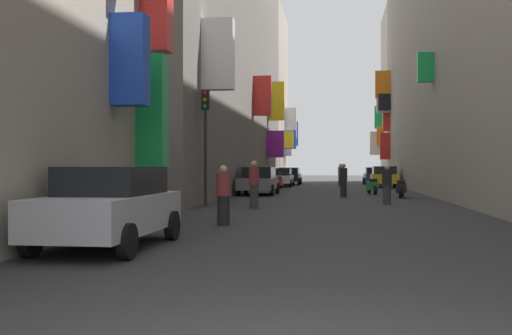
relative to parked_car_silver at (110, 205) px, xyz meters
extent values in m
plane|color=#2D2D30|center=(3.90, 23.57, -0.79)|extent=(140.00, 140.00, 0.00)
cube|color=blue|center=(-0.68, 2.92, 3.26)|extent=(0.83, 0.54, 2.16)
cube|color=green|center=(-0.73, 4.77, 2.22)|extent=(0.74, 0.62, 3.01)
cube|color=red|center=(-0.70, 5.06, 5.20)|extent=(0.79, 0.63, 2.66)
cube|color=slate|center=(-4.10, 26.16, 8.56)|extent=(6.00, 33.66, 18.69)
cube|color=yellow|center=(-0.47, 34.90, 5.85)|extent=(1.26, 0.37, 3.01)
cube|color=red|center=(-0.52, 26.64, 5.27)|extent=(1.16, 0.39, 2.53)
cube|color=purple|center=(-0.46, 34.33, 2.47)|extent=(1.27, 0.64, 2.05)
cube|color=white|center=(-0.46, 12.29, 5.18)|extent=(1.27, 0.54, 2.81)
cube|color=#9E9384|center=(-4.10, 48.28, 7.78)|extent=(6.00, 10.58, 17.13)
cube|color=yellow|center=(-0.49, 44.79, 3.29)|extent=(1.22, 0.39, 1.58)
cube|color=white|center=(-0.73, 49.72, 3.35)|extent=(0.73, 0.58, 3.00)
cube|color=blue|center=(-0.45, 50.85, 4.20)|extent=(1.28, 0.51, 2.55)
cube|color=white|center=(-0.50, 50.09, 5.28)|extent=(1.19, 0.46, 3.10)
cube|color=blue|center=(-0.46, 48.18, 3.45)|extent=(1.27, 0.47, 1.85)
cube|color=green|center=(8.51, 19.00, 5.59)|extent=(0.79, 0.40, 1.45)
cube|color=gray|center=(11.90, 43.29, 8.93)|extent=(6.00, 4.15, 19.44)
cube|color=white|center=(8.30, 42.36, 6.82)|extent=(1.21, 0.64, 2.61)
cube|color=red|center=(8.46, 42.51, 2.56)|extent=(0.88, 0.36, 2.37)
cube|color=orange|center=(8.25, 42.25, 8.01)|extent=(1.32, 0.48, 2.38)
cube|color=black|center=(8.37, 42.01, 6.41)|extent=(1.06, 0.37, 1.47)
cube|color=red|center=(8.60, 42.76, 5.03)|extent=(0.61, 0.39, 2.24)
cube|color=#BCB29E|center=(11.90, 49.47, 7.72)|extent=(6.00, 8.21, 17.02)
cube|color=green|center=(8.52, 51.71, 5.89)|extent=(0.77, 0.39, 2.35)
cube|color=orange|center=(8.58, 50.15, 3.91)|extent=(0.65, 0.45, 1.79)
cube|color=white|center=(8.26, 50.71, 3.14)|extent=(1.30, 0.44, 2.40)
cube|color=#B7B7BC|center=(0.00, -0.05, -0.14)|extent=(1.67, 3.96, 0.69)
cube|color=black|center=(0.00, 0.15, 0.46)|extent=(1.47, 2.22, 0.52)
cylinder|color=black|center=(0.83, -1.36, -0.49)|extent=(0.18, 0.60, 0.60)
cylinder|color=black|center=(-0.83, -1.36, -0.49)|extent=(0.18, 0.60, 0.60)
cylinder|color=black|center=(0.83, 1.26, -0.49)|extent=(0.18, 0.60, 0.60)
cylinder|color=black|center=(-0.83, 1.26, -0.49)|extent=(0.18, 0.60, 0.60)
cube|color=navy|center=(7.43, 40.34, -0.17)|extent=(1.73, 4.07, 0.63)
cube|color=black|center=(7.43, 40.13, 0.41)|extent=(1.53, 2.28, 0.53)
cylinder|color=black|center=(6.57, 41.68, -0.49)|extent=(0.18, 0.60, 0.60)
cylinder|color=black|center=(8.30, 41.68, -0.49)|extent=(0.18, 0.60, 0.60)
cylinder|color=black|center=(6.57, 38.99, -0.49)|extent=(0.18, 0.60, 0.60)
cylinder|color=black|center=(8.30, 38.99, -0.49)|extent=(0.18, 0.60, 0.60)
cube|color=black|center=(0.22, 38.95, -0.18)|extent=(1.79, 3.95, 0.62)
cube|color=black|center=(0.22, 39.14, 0.39)|extent=(1.57, 2.21, 0.52)
cylinder|color=black|center=(1.12, 37.64, -0.49)|extent=(0.18, 0.60, 0.60)
cylinder|color=black|center=(-0.67, 37.64, -0.49)|extent=(0.18, 0.60, 0.60)
cylinder|color=black|center=(1.12, 40.25, -0.49)|extent=(0.18, 0.60, 0.60)
cylinder|color=black|center=(-0.67, 40.25, -0.49)|extent=(0.18, 0.60, 0.60)
cube|color=gold|center=(7.67, 33.64, -0.15)|extent=(1.84, 4.08, 0.68)
cube|color=black|center=(7.67, 33.44, 0.48)|extent=(1.62, 2.29, 0.57)
cylinder|color=black|center=(6.75, 34.99, -0.49)|extent=(0.18, 0.60, 0.60)
cylinder|color=black|center=(8.59, 34.99, -0.49)|extent=(0.18, 0.60, 0.60)
cylinder|color=black|center=(6.75, 32.30, -0.49)|extent=(0.18, 0.60, 0.60)
cylinder|color=black|center=(8.59, 32.30, -0.49)|extent=(0.18, 0.60, 0.60)
cube|color=slate|center=(0.00, 20.96, -0.19)|extent=(1.78, 4.38, 0.60)
cube|color=black|center=(0.00, 21.18, 0.41)|extent=(1.57, 2.45, 0.60)
cylinder|color=black|center=(0.89, 19.52, -0.49)|extent=(0.18, 0.60, 0.60)
cylinder|color=black|center=(-0.89, 19.52, -0.49)|extent=(0.18, 0.60, 0.60)
cylinder|color=black|center=(0.89, 22.41, -0.49)|extent=(0.18, 0.60, 0.60)
cylinder|color=black|center=(-0.89, 22.41, -0.49)|extent=(0.18, 0.60, 0.60)
cube|color=white|center=(-0.01, 33.88, -0.21)|extent=(1.69, 4.19, 0.55)
cube|color=black|center=(-0.01, 34.09, 0.34)|extent=(1.49, 2.35, 0.54)
cylinder|color=black|center=(0.84, 32.50, -0.49)|extent=(0.18, 0.60, 0.60)
cylinder|color=black|center=(-0.85, 32.50, -0.49)|extent=(0.18, 0.60, 0.60)
cylinder|color=black|center=(0.84, 35.26, -0.49)|extent=(0.18, 0.60, 0.60)
cylinder|color=black|center=(-0.85, 35.26, -0.49)|extent=(0.18, 0.60, 0.60)
cube|color=black|center=(7.33, 18.82, -0.32)|extent=(0.65, 1.26, 0.45)
cube|color=black|center=(7.29, 18.60, -0.02)|extent=(0.41, 0.61, 0.16)
cylinder|color=#4C4C51|center=(7.44, 19.41, 0.00)|extent=(0.11, 0.28, 0.68)
cylinder|color=black|center=(7.47, 19.56, -0.55)|extent=(0.18, 0.49, 0.48)
cylinder|color=black|center=(7.20, 18.09, -0.55)|extent=(0.18, 0.49, 0.48)
cube|color=#287F3D|center=(6.13, 22.23, -0.32)|extent=(0.65, 1.13, 0.45)
cube|color=black|center=(6.17, 22.04, -0.02)|extent=(0.43, 0.61, 0.16)
cylinder|color=#4C4C51|center=(6.02, 22.75, 0.00)|extent=(0.11, 0.28, 0.68)
cylinder|color=black|center=(6.00, 22.88, -0.55)|extent=(0.19, 0.49, 0.48)
cylinder|color=black|center=(6.26, 21.58, -0.55)|extent=(0.19, 0.49, 0.48)
cube|color=red|center=(0.31, 29.33, -0.32)|extent=(0.44, 1.12, 0.45)
cube|color=black|center=(0.31, 29.12, -0.02)|extent=(0.32, 0.56, 0.16)
cylinder|color=#4C4C51|center=(0.31, 29.89, 0.00)|extent=(0.06, 0.27, 0.68)
cylinder|color=black|center=(0.31, 30.03, -0.55)|extent=(0.10, 0.48, 0.48)
cylinder|color=black|center=(0.31, 28.63, -0.55)|extent=(0.10, 0.48, 0.48)
cylinder|color=black|center=(1.29, 4.41, -0.41)|extent=(0.44, 0.44, 0.75)
cylinder|color=maroon|center=(1.29, 4.41, 0.26)|extent=(0.53, 0.53, 0.59)
sphere|color=tan|center=(1.29, 4.41, 0.66)|extent=(0.20, 0.20, 0.20)
cylinder|color=#383838|center=(6.18, 13.35, -0.40)|extent=(0.41, 0.41, 0.77)
cylinder|color=black|center=(6.18, 13.35, 0.29)|extent=(0.48, 0.48, 0.61)
sphere|color=tan|center=(6.18, 13.35, 0.69)|extent=(0.21, 0.21, 0.21)
cylinder|color=#3B3B3B|center=(1.21, 10.63, -0.37)|extent=(0.45, 0.45, 0.84)
cylinder|color=maroon|center=(1.21, 10.63, 0.39)|extent=(0.54, 0.54, 0.67)
sphere|color=tan|center=(1.21, 10.63, 0.83)|extent=(0.23, 0.23, 0.23)
cylinder|color=black|center=(4.50, 35.48, -0.36)|extent=(0.36, 0.36, 0.85)
cylinder|color=#4C724C|center=(4.50, 35.48, 0.40)|extent=(0.43, 0.43, 0.67)
sphere|color=tan|center=(4.50, 35.48, 0.85)|extent=(0.23, 0.23, 0.23)
cylinder|color=black|center=(4.54, 18.92, -0.38)|extent=(0.36, 0.36, 0.81)
cylinder|color=black|center=(4.54, 18.92, 0.35)|extent=(0.42, 0.42, 0.64)
sphere|color=tan|center=(4.54, 18.92, 0.78)|extent=(0.22, 0.22, 0.22)
cylinder|color=#2D2D2D|center=(-0.75, 11.30, 1.05)|extent=(0.12, 0.12, 3.67)
cube|color=black|center=(-0.75, 11.30, 3.26)|extent=(0.26, 0.26, 0.75)
sphere|color=red|center=(-0.75, 11.16, 3.51)|extent=(0.14, 0.14, 0.14)
sphere|color=orange|center=(-0.75, 11.16, 3.26)|extent=(0.14, 0.14, 0.14)
sphere|color=green|center=(-0.75, 11.16, 3.01)|extent=(0.14, 0.14, 0.14)
camera|label=1|loc=(4.19, -10.43, 0.72)|focal=41.02mm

